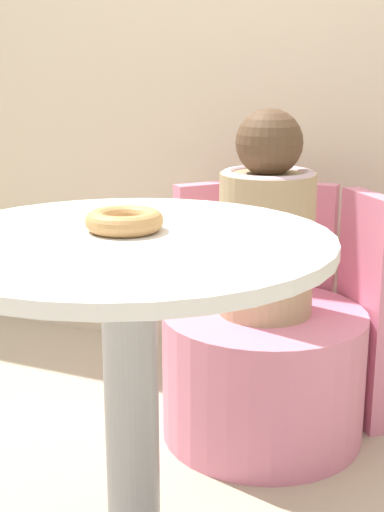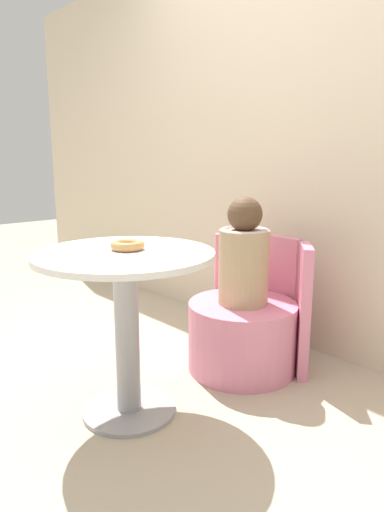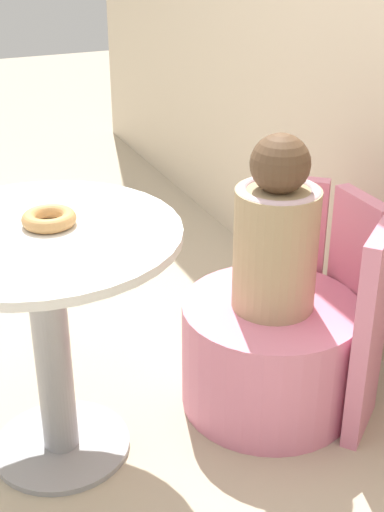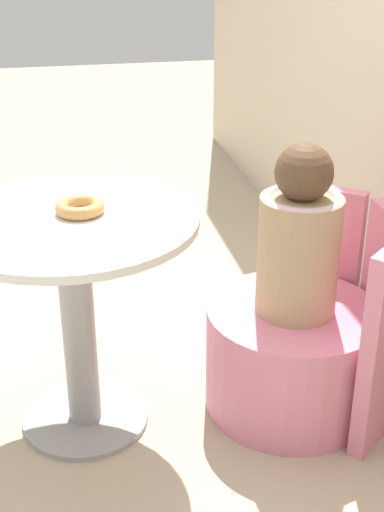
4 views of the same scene
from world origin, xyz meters
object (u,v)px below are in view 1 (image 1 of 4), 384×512
at_px(round_table, 130,343).
at_px(donut, 124,221).
at_px(tub_chair, 263,373).
at_px(child_figure, 267,223).

height_order(round_table, donut, donut).
relative_size(tub_chair, child_figure, 1.03).
bearing_deg(child_figure, tub_chair, 97.13).
xyz_separation_m(tub_chair, donut, (-0.07, -0.64, 0.55)).
bearing_deg(round_table, donut, 126.25).
xyz_separation_m(round_table, donut, (-0.02, 0.03, 0.22)).
relative_size(child_figure, donut, 3.80).
height_order(round_table, child_figure, child_figure).
relative_size(tub_chair, donut, 3.91).
height_order(child_figure, donut, child_figure).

